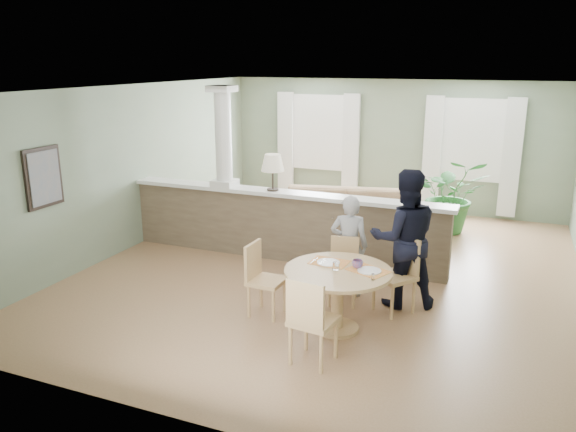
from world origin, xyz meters
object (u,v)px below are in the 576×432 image
at_px(chair_near, 310,318).
at_px(child_person, 349,246).
at_px(chair_far_man, 399,271).
at_px(chair_side, 261,276).
at_px(chair_far_boy, 344,267).
at_px(sofa, 345,214).
at_px(man_person, 404,239).
at_px(dining_table, 338,282).
at_px(houseplant, 451,195).

xyz_separation_m(chair_near, child_person, (-0.15, 1.92, 0.16)).
xyz_separation_m(chair_far_man, child_person, (-0.73, 0.24, 0.16)).
relative_size(chair_side, child_person, 0.66).
height_order(chair_far_boy, chair_far_man, chair_far_man).
bearing_deg(chair_near, sofa, -70.83).
bearing_deg(man_person, dining_table, 38.51).
height_order(dining_table, child_person, child_person).
distance_m(sofa, chair_near, 4.47).
height_order(chair_far_man, chair_near, chair_near).
distance_m(houseplant, chair_far_man, 3.74).
bearing_deg(man_person, child_person, -26.13).
xyz_separation_m(sofa, chair_far_boy, (0.79, -2.68, 0.06)).
distance_m(dining_table, chair_side, 1.02).
xyz_separation_m(sofa, houseplant, (1.71, 1.04, 0.28)).
xyz_separation_m(dining_table, child_person, (-0.18, 1.05, 0.09)).
bearing_deg(chair_far_man, sofa, 156.43).
bearing_deg(chair_near, dining_table, -84.78).
xyz_separation_m(sofa, chair_far_man, (1.52, -2.69, 0.12)).
bearing_deg(chair_near, chair_side, -36.43).
height_order(chair_near, child_person, child_person).
relative_size(child_person, man_person, 0.77).
height_order(chair_side, man_person, man_person).
xyz_separation_m(chair_far_man, chair_near, (-0.58, -1.68, 0.01)).
relative_size(chair_near, man_person, 0.54).
bearing_deg(dining_table, chair_far_man, 55.49).
relative_size(sofa, chair_side, 3.08).
relative_size(houseplant, chair_side, 1.51).
xyz_separation_m(sofa, chair_side, (-0.05, -3.44, 0.09)).
relative_size(houseplant, chair_far_boy, 1.62).
bearing_deg(chair_side, chair_far_boy, -45.63).
height_order(houseplant, chair_near, houseplant).
bearing_deg(chair_side, houseplant, -19.43).
xyz_separation_m(chair_far_man, man_person, (0.00, 0.20, 0.37)).
distance_m(houseplant, chair_far_boy, 3.84).
distance_m(dining_table, child_person, 1.06).
bearing_deg(chair_far_man, child_person, -161.40).
bearing_deg(child_person, sofa, -81.91).
relative_size(dining_table, chair_far_man, 1.30).
height_order(chair_near, chair_side, chair_near).
height_order(child_person, man_person, man_person).
height_order(houseplant, chair_side, houseplant).
bearing_deg(chair_far_man, man_person, 126.30).
bearing_deg(sofa, houseplant, 18.55).
height_order(chair_side, child_person, child_person).
bearing_deg(chair_far_boy, dining_table, -88.23).
relative_size(sofa, child_person, 2.04).
relative_size(sofa, chair_far_boy, 3.31).
bearing_deg(man_person, chair_side, 8.49).
bearing_deg(chair_far_boy, man_person, 3.15).
bearing_deg(man_person, houseplant, -115.58).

